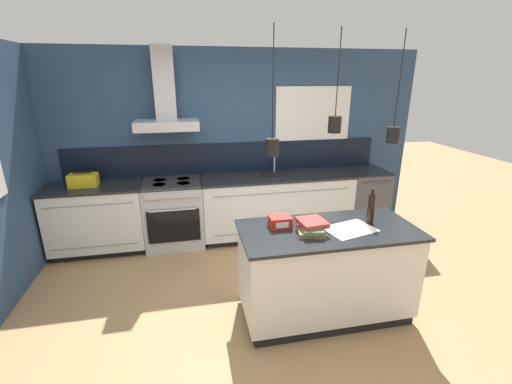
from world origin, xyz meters
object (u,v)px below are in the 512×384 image
at_px(bottle_on_island, 371,209).
at_px(yellow_toolbox, 83,180).
at_px(book_stack, 311,226).
at_px(oven_range, 174,213).
at_px(red_supply_box, 280,222).
at_px(dishwasher, 363,199).

height_order(bottle_on_island, yellow_toolbox, bottle_on_island).
distance_m(bottle_on_island, yellow_toolbox, 3.45).
relative_size(bottle_on_island, book_stack, 0.99).
bearing_deg(oven_range, red_supply_box, -58.70).
distance_m(dishwasher, yellow_toolbox, 3.93).
bearing_deg(yellow_toolbox, oven_range, -0.23).
bearing_deg(yellow_toolbox, book_stack, -38.20).
relative_size(bottle_on_island, red_supply_box, 1.77).
height_order(bottle_on_island, red_supply_box, bottle_on_island).
xyz_separation_m(oven_range, bottle_on_island, (1.88, -1.77, 0.61)).
bearing_deg(oven_range, book_stack, -55.44).
relative_size(dishwasher, yellow_toolbox, 2.68).
bearing_deg(red_supply_box, dishwasher, 43.45).
xyz_separation_m(dishwasher, book_stack, (-1.54, -1.85, 0.51)).
relative_size(book_stack, yellow_toolbox, 1.05).
xyz_separation_m(bottle_on_island, red_supply_box, (-0.85, 0.09, -0.10)).
bearing_deg(book_stack, bottle_on_island, 6.64).
distance_m(dishwasher, red_supply_box, 2.51).
height_order(dishwasher, red_supply_box, red_supply_box).
xyz_separation_m(dishwasher, red_supply_box, (-1.79, -1.69, 0.51)).
height_order(oven_range, dishwasher, same).
relative_size(oven_range, dishwasher, 1.00).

